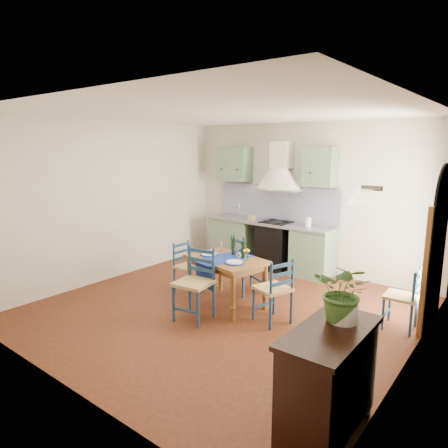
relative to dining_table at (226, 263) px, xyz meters
The scene contains 13 objects.
floor 0.67m from the dining_table, 59.25° to the right, with size 5.00×5.00×0.00m, color #40190D.
back_wall 2.22m from the dining_table, 100.13° to the left, with size 5.00×0.96×2.80m.
right_wall 2.67m from the dining_table, ahead, with size 0.26×5.00×2.80m.
left_wall 2.53m from the dining_table, behind, with size 0.04×5.00×2.80m, color beige.
ceiling 2.16m from the dining_table, 59.25° to the right, with size 5.00×5.00×0.01m, color white.
dining_table is the anchor object (origin of this frame).
chair_near 0.66m from the dining_table, 93.24° to the right, with size 0.52×0.52×1.00m.
chair_far 0.62m from the dining_table, 95.80° to the left, with size 0.59×0.59×0.96m.
chair_left 0.86m from the dining_table, behind, with size 0.40×0.40×0.83m.
chair_right 0.91m from the dining_table, ahead, with size 0.54×0.54×0.91m.
chair_spare 2.45m from the dining_table, 18.34° to the left, with size 0.40×0.40×0.84m.
sideboard 2.90m from the dining_table, 35.88° to the right, with size 0.50×1.05×0.94m.
potted_plant 2.84m from the dining_table, 32.21° to the right, with size 0.46×0.40×0.51m, color #41702E.
Camera 1 is at (3.39, -4.38, 2.36)m, focal length 32.00 mm.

